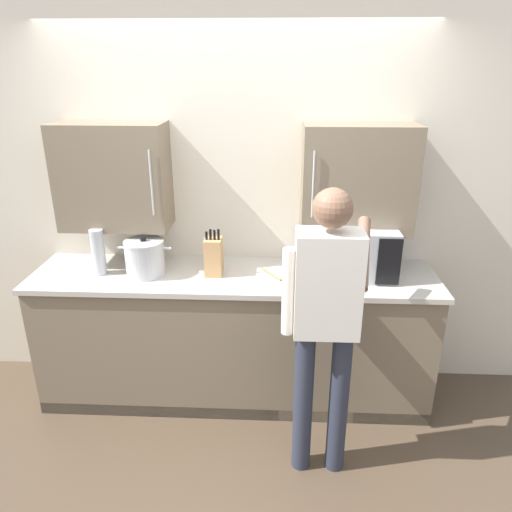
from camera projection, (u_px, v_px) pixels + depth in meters
name	position (u px, v px, depth m)	size (l,w,h in m)	color
ground_plane	(224.00, 479.00, 2.82)	(9.51, 9.51, 0.00)	#4C3D2D
back_wall_tiled	(237.00, 187.00, 3.31)	(4.30, 0.44, 2.87)	beige
counter_unit	(235.00, 336.00, 3.38)	(2.68, 0.63, 0.95)	#756651
microwave_oven	(350.00, 251.00, 3.14)	(0.59, 0.74, 0.33)	#B7BABF
stock_pot	(145.00, 258.00, 3.16)	(0.35, 0.26, 0.26)	#B7BABF
thermos_flask	(98.00, 252.00, 3.15)	(0.09, 0.09, 0.31)	#B7BABF
wooden_spoon	(280.00, 272.00, 3.22)	(0.22, 0.21, 0.02)	#A37547
knife_block	(214.00, 256.00, 3.17)	(0.11, 0.15, 0.32)	tan
person_figure	(326.00, 315.00, 2.55)	(0.50, 0.51, 1.70)	#282D3D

